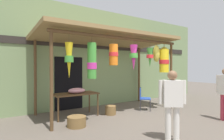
# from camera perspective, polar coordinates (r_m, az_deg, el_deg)

# --- Properties ---
(ground_plane) EXTENTS (30.00, 30.00, 0.00)m
(ground_plane) POSITION_cam_1_polar(r_m,az_deg,el_deg) (6.37, 6.04, -13.81)
(ground_plane) COLOR #60564C
(shop_facade) EXTENTS (12.40, 0.29, 4.03)m
(shop_facade) POSITION_cam_1_polar(r_m,az_deg,el_deg) (7.97, -4.28, 3.74)
(shop_facade) COLOR #7A9360
(shop_facade) RESTS_ON ground_plane
(market_stall_canopy) EXTENTS (5.15, 2.35, 2.81)m
(market_stall_canopy) POSITION_cam_1_polar(r_m,az_deg,el_deg) (6.69, 0.99, 7.81)
(market_stall_canopy) COLOR brown
(market_stall_canopy) RESTS_ON ground_plane
(display_table) EXTENTS (1.43, 0.71, 0.76)m
(display_table) POSITION_cam_1_polar(r_m,az_deg,el_deg) (6.23, -11.14, -7.70)
(display_table) COLOR brown
(display_table) RESTS_ON ground_plane
(flower_heap_on_table) EXTENTS (0.56, 0.39, 0.17)m
(flower_heap_on_table) POSITION_cam_1_polar(r_m,az_deg,el_deg) (6.19, -10.64, -6.19)
(flower_heap_on_table) COLOR pink
(flower_heap_on_table) RESTS_ON display_table
(folding_chair) EXTENTS (0.57, 0.57, 0.84)m
(folding_chair) POSITION_cam_1_polar(r_m,az_deg,el_deg) (7.15, 9.52, -8.08)
(folding_chair) COLOR #2347A8
(folding_chair) RESTS_ON ground_plane
(wicker_basket_by_table) EXTENTS (0.36, 0.36, 0.30)m
(wicker_basket_by_table) POSITION_cam_1_polar(r_m,az_deg,el_deg) (6.47, -0.44, -12.20)
(wicker_basket_by_table) COLOR brown
(wicker_basket_by_table) RESTS_ON ground_plane
(wicker_basket_spare) EXTENTS (0.51, 0.51, 0.28)m
(wicker_basket_spare) POSITION_cam_1_polar(r_m,az_deg,el_deg) (5.31, -10.79, -15.24)
(wicker_basket_spare) COLOR brown
(wicker_basket_spare) RESTS_ON ground_plane
(vendor_in_orange) EXTENTS (0.50, 0.41, 1.54)m
(vendor_in_orange) POSITION_cam_1_polar(r_m,az_deg,el_deg) (4.29, 17.98, -8.71)
(vendor_in_orange) COLOR silver
(vendor_in_orange) RESTS_ON ground_plane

